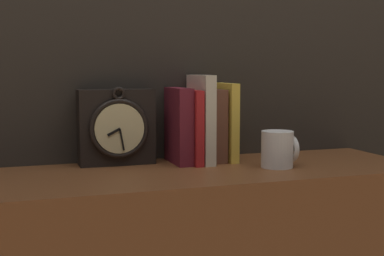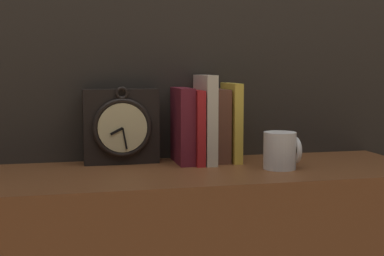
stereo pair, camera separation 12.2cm
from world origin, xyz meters
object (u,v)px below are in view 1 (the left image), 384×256
at_px(book_slot1_red, 191,126).
at_px(book_slot4_yellow, 226,122).
at_px(book_slot0_maroon, 179,126).
at_px(book_slot3_brown, 213,125).
at_px(book_slot2_cream, 201,119).
at_px(mug, 279,149).
at_px(clock, 117,127).

height_order(book_slot1_red, book_slot4_yellow, book_slot4_yellow).
distance_m(book_slot0_maroon, book_slot3_brown, 0.09).
relative_size(book_slot1_red, book_slot4_yellow, 0.92).
relative_size(book_slot2_cream, mug, 2.51).
bearing_deg(clock, book_slot0_maroon, -11.05).
bearing_deg(book_slot2_cream, book_slot3_brown, 20.47).
bearing_deg(mug, book_slot3_brown, 128.79).
bearing_deg(book_slot2_cream, book_slot4_yellow, 7.00).
height_order(book_slot2_cream, book_slot3_brown, book_slot2_cream).
bearing_deg(book_slot1_red, book_slot4_yellow, 4.79).
relative_size(clock, book_slot3_brown, 1.05).
height_order(book_slot0_maroon, book_slot2_cream, book_slot2_cream).
distance_m(book_slot1_red, book_slot4_yellow, 0.10).
height_order(book_slot3_brown, book_slot4_yellow, book_slot4_yellow).
xyz_separation_m(book_slot3_brown, book_slot4_yellow, (0.03, -0.01, 0.01)).
distance_m(book_slot1_red, mug, 0.22).
bearing_deg(clock, book_slot2_cream, -9.87).
relative_size(book_slot2_cream, book_slot3_brown, 1.20).
height_order(book_slot4_yellow, mug, book_slot4_yellow).
xyz_separation_m(clock, book_slot4_yellow, (0.28, -0.03, 0.01)).
height_order(book_slot1_red, book_slot3_brown, same).
bearing_deg(book_slot4_yellow, book_slot1_red, -175.21).
relative_size(book_slot4_yellow, mug, 2.27).
bearing_deg(book_slot3_brown, book_slot2_cream, -159.53).
distance_m(book_slot1_red, book_slot2_cream, 0.03).
bearing_deg(book_slot3_brown, book_slot0_maroon, -175.28).
xyz_separation_m(book_slot2_cream, book_slot4_yellow, (0.07, 0.01, -0.01)).
relative_size(clock, book_slot1_red, 1.05).
distance_m(book_slot3_brown, mug, 0.19).
xyz_separation_m(book_slot4_yellow, mug, (0.08, -0.14, -0.06)).
relative_size(book_slot3_brown, mug, 2.10).
xyz_separation_m(book_slot0_maroon, book_slot4_yellow, (0.13, 0.00, 0.01)).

